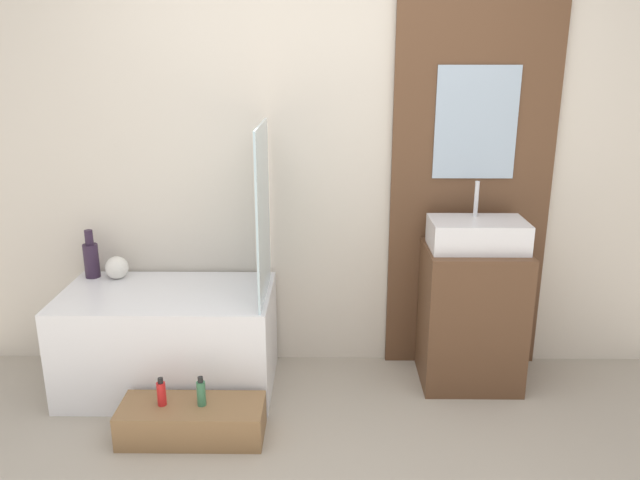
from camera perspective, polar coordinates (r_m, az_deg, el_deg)
wall_tiled_back at (r=3.61m, az=0.15°, el=8.13°), size 4.20×0.06×2.60m
wall_wood_accent at (r=3.65m, az=13.83°, el=7.87°), size 0.92×0.04×2.60m
bathtub at (r=3.66m, az=-13.59°, el=-8.82°), size 1.16×0.65×0.58m
glass_shower_screen at (r=3.30m, az=-5.24°, el=2.57°), size 0.01×0.60×0.92m
wooden_step_bench at (r=3.29m, az=-11.60°, el=-15.88°), size 0.71×0.28×0.18m
vanity_cabinet at (r=3.68m, az=13.66°, el=-6.78°), size 0.55×0.44×0.81m
sink at (r=3.51m, az=14.20°, el=0.51°), size 0.52×0.31×0.36m
vase_tall_dark at (r=3.87m, az=-20.19°, el=-1.56°), size 0.09×0.09×0.28m
vase_round_light at (r=3.81m, az=-18.08°, el=-2.41°), size 0.13×0.13×0.13m
bottle_soap_primary at (r=3.24m, az=-14.30°, el=-13.39°), size 0.04×0.04×0.15m
bottle_soap_secondary at (r=3.20m, az=-10.81°, el=-13.54°), size 0.04×0.04×0.15m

